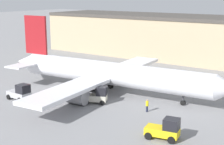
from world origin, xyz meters
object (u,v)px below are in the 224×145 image
airplane (106,73)px  ground_crew_worker (147,105)px  pushback_tug (165,129)px  belt_loader_truck (97,96)px  baggage_tug (20,93)px

airplane → ground_crew_worker: 10.48m
ground_crew_worker → pushback_tug: 8.55m
airplane → pushback_tug: 18.47m
airplane → belt_loader_truck: (2.03, -4.92, -1.93)m
baggage_tug → pushback_tug: size_ratio=0.97×
pushback_tug → baggage_tug: bearing=168.9°
airplane → ground_crew_worker: (9.42, -4.06, -2.14)m
ground_crew_worker → pushback_tug: size_ratio=0.44×
airplane → pushback_tug: bearing=-39.5°
airplane → belt_loader_truck: airplane is taller
baggage_tug → airplane: bearing=53.9°
baggage_tug → pushback_tug: (22.98, -0.37, 0.00)m
ground_crew_worker → belt_loader_truck: bearing=-91.9°
ground_crew_worker → belt_loader_truck: (-7.39, -0.86, 0.21)m
airplane → ground_crew_worker: bearing=-28.2°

